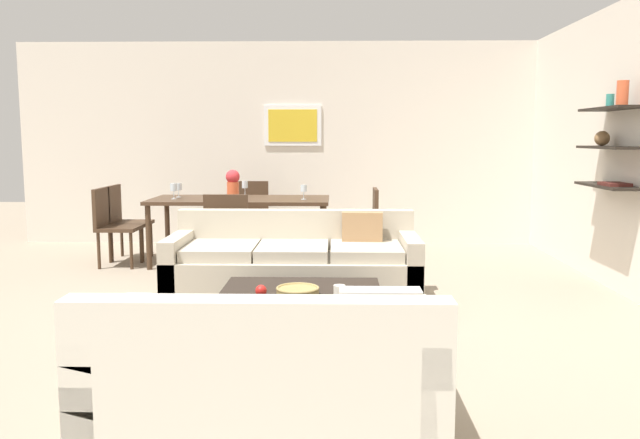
{
  "coord_description": "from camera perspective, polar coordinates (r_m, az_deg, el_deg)",
  "views": [
    {
      "loc": [
        0.37,
        -5.23,
        1.44
      ],
      "look_at": [
        0.24,
        0.2,
        0.75
      ],
      "focal_mm": 36.31,
      "sensor_mm": 36.0,
      "label": 1
    }
  ],
  "objects": [
    {
      "name": "decorative_bowl",
      "position": [
        4.39,
        -1.98,
        -6.31
      ],
      "size": [
        0.29,
        0.29,
        0.06
      ],
      "color": "#99844C",
      "rests_on": "coffee_table"
    },
    {
      "name": "wine_glass_left_far",
      "position": [
        7.68,
        -12.36,
        2.8
      ],
      "size": [
        0.08,
        0.08,
        0.16
      ],
      "color": "silver",
      "rests_on": "dining_table"
    },
    {
      "name": "back_wall_unit",
      "position": [
        8.76,
        0.93,
        6.68
      ],
      "size": [
        8.4,
        0.09,
        2.7
      ],
      "color": "silver",
      "rests_on": "ground"
    },
    {
      "name": "apple_on_coffee_table",
      "position": [
        4.39,
        -5.22,
        -6.26
      ],
      "size": [
        0.08,
        0.08,
        0.08
      ],
      "primitive_type": "sphere",
      "color": "red",
      "rests_on": "coffee_table"
    },
    {
      "name": "ground_plane",
      "position": [
        5.44,
        -2.55,
        -8.12
      ],
      "size": [
        18.0,
        18.0,
        0.0
      ],
      "primitive_type": "plane",
      "color": "gray"
    },
    {
      "name": "dining_chair_right_near",
      "position": [
        7.18,
        3.99,
        -0.25
      ],
      "size": [
        0.44,
        0.44,
        0.88
      ],
      "color": "#422D1E",
      "rests_on": "ground"
    },
    {
      "name": "dining_chair_left_near",
      "position": [
        7.6,
        -17.89,
        -0.17
      ],
      "size": [
        0.44,
        0.44,
        0.88
      ],
      "color": "#422D1E",
      "rests_on": "ground"
    },
    {
      "name": "dining_chair_head",
      "position": [
        8.31,
        -6.16,
        0.75
      ],
      "size": [
        0.44,
        0.44,
        0.88
      ],
      "color": "#422D1E",
      "rests_on": "ground"
    },
    {
      "name": "wine_glass_head",
      "position": [
        7.81,
        -6.64,
        3.04
      ],
      "size": [
        0.07,
        0.07,
        0.17
      ],
      "color": "silver",
      "rests_on": "dining_table"
    },
    {
      "name": "coffee_table",
      "position": [
        4.5,
        -1.74,
        -8.91
      ],
      "size": [
        1.12,
        1.05,
        0.38
      ],
      "color": "black",
      "rests_on": "ground"
    },
    {
      "name": "wine_glass_right_near",
      "position": [
        7.24,
        -1.45,
        2.72
      ],
      "size": [
        0.07,
        0.07,
        0.16
      ],
      "color": "silver",
      "rests_on": "dining_table"
    },
    {
      "name": "dining_chair_left_far",
      "position": [
        7.99,
        -16.92,
        0.21
      ],
      "size": [
        0.44,
        0.44,
        0.88
      ],
      "color": "#422D1E",
      "rests_on": "ground"
    },
    {
      "name": "sofa_beige",
      "position": [
        5.7,
        -2.22,
        -4.39
      ],
      "size": [
        2.15,
        0.9,
        0.78
      ],
      "color": "#B2A893",
      "rests_on": "ground"
    },
    {
      "name": "wine_glass_left_near",
      "position": [
        7.46,
        -12.78,
        2.76
      ],
      "size": [
        0.08,
        0.08,
        0.18
      ],
      "color": "silver",
      "rests_on": "dining_table"
    },
    {
      "name": "centerpiece_vase",
      "position": [
        7.48,
        -7.69,
        3.23
      ],
      "size": [
        0.16,
        0.16,
        0.32
      ],
      "color": "#D85933",
      "rests_on": "dining_table"
    },
    {
      "name": "candle_jar",
      "position": [
        4.35,
        1.72,
        -6.33
      ],
      "size": [
        0.08,
        0.08,
        0.08
      ],
      "primitive_type": "cylinder",
      "color": "silver",
      "rests_on": "coffee_table"
    },
    {
      "name": "dining_table",
      "position": [
        7.44,
        -7.04,
        1.36
      ],
      "size": [
        2.02,
        0.91,
        0.75
      ],
      "color": "#422D1E",
      "rests_on": "ground"
    },
    {
      "name": "loveseat_white",
      "position": [
        3.17,
        -4.58,
        -14.03
      ],
      "size": [
        1.63,
        0.9,
        0.78
      ],
      "color": "silver",
      "rests_on": "ground"
    },
    {
      "name": "dining_chair_foot",
      "position": [
        6.61,
        -8.11,
        -0.96
      ],
      "size": [
        0.44,
        0.44,
        0.88
      ],
      "color": "#422D1E",
      "rests_on": "ground"
    },
    {
      "name": "right_wall_shelf_unit",
      "position": [
        6.41,
        26.03,
        5.71
      ],
      "size": [
        0.34,
        8.2,
        2.7
      ],
      "color": "silver",
      "rests_on": "ground"
    }
  ]
}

